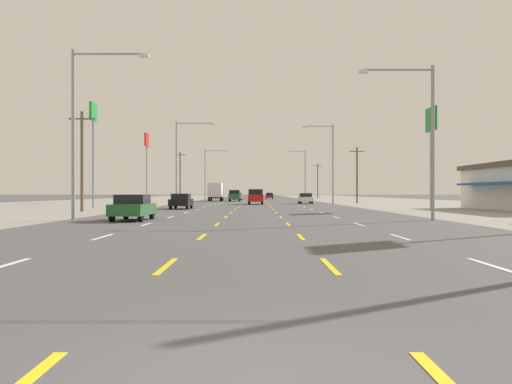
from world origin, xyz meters
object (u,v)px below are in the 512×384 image
(streetlight_right_row_1, at_px, (328,159))
(pole_sign_left_row_2, at_px, (144,149))
(streetlight_left_row_2, at_px, (205,170))
(streetlight_right_row_2, at_px, (301,171))
(sedan_far_left_near, at_px, (179,201))
(sedan_far_right_midfar, at_px, (303,198))
(pole_sign_right_row_1, at_px, (429,130))
(sedan_inner_left_farthest, at_px, (235,196))
(streetlight_left_row_1, at_px, (178,156))
(sedan_inner_right_distant_a, at_px, (267,196))
(pole_sign_left_row_1, at_px, (91,129))
(suv_inner_left_far, at_px, (232,195))
(streetlight_right_row_0, at_px, (422,129))
(sedan_far_left_nearest, at_px, (131,207))
(box_truck_far_left_farther, at_px, (213,191))
(streetlight_left_row_0, at_px, (79,121))
(suv_center_turn_mid, at_px, (253,197))

(streetlight_right_row_1, bearing_deg, pole_sign_left_row_2, 150.90)
(streetlight_left_row_2, xyz_separation_m, streetlight_right_row_2, (19.45, 0.00, -0.21))
(sedan_far_left_near, xyz_separation_m, streetlight_right_row_2, (16.75, 57.80, 5.05))
(sedan_far_right_midfar, xyz_separation_m, pole_sign_right_row_1, (8.43, -27.86, 6.25))
(sedan_inner_left_farthest, bearing_deg, streetlight_left_row_1, -98.26)
(sedan_far_right_midfar, relative_size, streetlight_left_row_2, 0.44)
(sedan_inner_right_distant_a, height_order, pole_sign_left_row_1, pole_sign_left_row_1)
(sedan_far_left_near, bearing_deg, suv_inner_left_far, 85.63)
(streetlight_right_row_0, height_order, streetlight_left_row_1, streetlight_left_row_1)
(sedan_far_left_nearest, bearing_deg, box_truck_far_left_farther, 90.26)
(pole_sign_right_row_1, bearing_deg, streetlight_right_row_2, 95.24)
(suv_inner_left_far, bearing_deg, pole_sign_left_row_1, -107.77)
(streetlight_right_row_1, distance_m, streetlight_left_row_2, 43.79)
(sedan_inner_left_farthest, bearing_deg, pole_sign_left_row_1, -102.81)
(pole_sign_left_row_2, relative_size, streetlight_left_row_1, 1.01)
(streetlight_right_row_1, bearing_deg, sedan_inner_left_farthest, 107.97)
(sedan_far_left_near, xyz_separation_m, pole_sign_left_row_2, (-10.09, 33.47, 7.69))
(streetlight_left_row_1, height_order, streetlight_right_row_1, streetlight_left_row_1)
(sedan_far_right_midfar, xyz_separation_m, pole_sign_left_row_2, (-24.08, 9.68, 7.69))
(streetlight_left_row_0, bearing_deg, pole_sign_left_row_2, 97.70)
(sedan_inner_right_distant_a, distance_m, streetlight_left_row_0, 97.90)
(sedan_inner_left_farthest, distance_m, streetlight_right_row_2, 14.51)
(pole_sign_left_row_2, height_order, streetlight_left_row_0, pole_sign_left_row_2)
(streetlight_left_row_1, bearing_deg, sedan_far_left_nearest, -85.83)
(sedan_far_left_near, height_order, streetlight_left_row_1, streetlight_left_row_1)
(sedan_inner_left_farthest, relative_size, streetlight_left_row_0, 0.47)
(streetlight_right_row_1, bearing_deg, streetlight_right_row_2, 89.94)
(sedan_far_left_near, bearing_deg, streetlight_left_row_1, 98.25)
(sedan_far_right_midfar, bearing_deg, suv_center_turn_mid, -147.93)
(sedan_far_left_nearest, height_order, streetlight_right_row_2, streetlight_right_row_2)
(sedan_far_left_nearest, height_order, pole_sign_left_row_1, pole_sign_left_row_1)
(sedan_far_left_near, relative_size, streetlight_right_row_0, 0.51)
(sedan_far_right_midfar, relative_size, sedan_inner_left_farthest, 1.00)
(pole_sign_right_row_1, distance_m, streetlight_left_row_0, 30.22)
(streetlight_left_row_0, xyz_separation_m, streetlight_left_row_1, (0.07, 39.25, 0.67))
(suv_center_turn_mid, bearing_deg, streetlight_right_row_0, -76.61)
(suv_inner_left_far, relative_size, streetlight_left_row_1, 0.45)
(box_truck_far_left_farther, bearing_deg, pole_sign_left_row_1, -102.61)
(sedan_far_left_near, bearing_deg, sedan_inner_right_distant_a, 82.31)
(streetlight_left_row_0, bearing_deg, sedan_far_right_midfar, 69.36)
(pole_sign_left_row_1, distance_m, streetlight_right_row_1, 30.21)
(suv_center_turn_mid, relative_size, pole_sign_left_row_2, 0.45)
(pole_sign_left_row_1, relative_size, streetlight_right_row_1, 1.03)
(box_truck_far_left_farther, bearing_deg, sedan_far_left_nearest, -89.74)
(pole_sign_left_row_2, relative_size, streetlight_right_row_1, 1.05)
(pole_sign_left_row_2, relative_size, pole_sign_right_row_1, 1.21)
(sedan_far_left_nearest, relative_size, pole_sign_left_row_2, 0.41)
(pole_sign_right_row_1, distance_m, streetlight_right_row_0, 17.72)
(suv_center_turn_mid, xyz_separation_m, streetlight_left_row_1, (-9.75, -0.89, 5.27))
(sedan_far_left_nearest, bearing_deg, sedan_far_right_midfar, 72.77)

